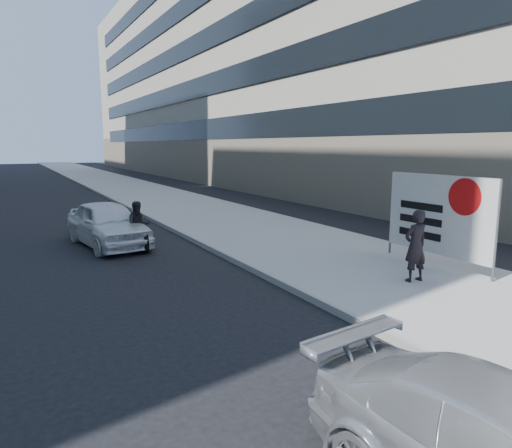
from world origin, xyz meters
TOP-DOWN VIEW (x-y plane):
  - ground at (0.00, 0.00)m, footprint 160.00×160.00m
  - near_sidewalk at (4.00, 20.00)m, footprint 5.00×120.00m
  - near_building at (17.00, 32.00)m, footprint 14.00×70.00m
  - pedestrian_woman at (3.92, 0.93)m, footprint 0.59×0.41m
  - protest_banner at (5.35, 1.58)m, footprint 0.08×3.06m
  - white_sedan_near at (-1.00, 8.44)m, footprint 2.14×4.20m
  - motorcycle at (-0.30, 7.50)m, footprint 0.73×2.05m

SIDE VIEW (x-z plane):
  - ground at x=0.00m, z-range 0.00..0.00m
  - near_sidewalk at x=4.00m, z-range 0.00..0.15m
  - motorcycle at x=-0.30m, z-range -0.08..1.35m
  - white_sedan_near at x=-1.00m, z-range 0.00..1.37m
  - pedestrian_woman at x=3.92m, z-range 0.15..1.70m
  - protest_banner at x=5.35m, z-range 0.30..2.50m
  - near_building at x=17.00m, z-range 0.00..20.00m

